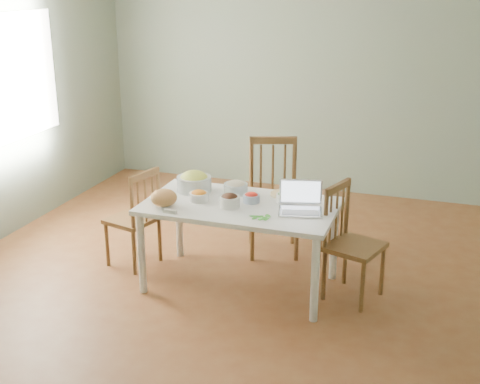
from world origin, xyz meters
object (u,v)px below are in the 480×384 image
(chair_far, at_px, (274,199))
(chair_right, at_px, (355,244))
(chair_left, at_px, (132,217))
(bowl_squash, at_px, (194,181))
(dining_table, at_px, (240,245))
(bread_boule, at_px, (164,198))
(laptop, at_px, (301,199))

(chair_far, distance_m, chair_right, 1.05)
(chair_left, distance_m, bowl_squash, 0.67)
(dining_table, height_order, bowl_squash, bowl_squash)
(chair_left, height_order, chair_right, chair_right)
(chair_far, relative_size, bowl_squash, 3.61)
(dining_table, xyz_separation_m, chair_far, (0.07, 0.72, 0.17))
(chair_far, bearing_deg, bread_boule, -142.55)
(chair_right, height_order, bowl_squash, chair_right)
(dining_table, distance_m, chair_right, 0.92)
(dining_table, distance_m, bowl_squash, 0.67)
(bread_boule, distance_m, laptop, 1.07)
(dining_table, xyz_separation_m, bowl_squash, (-0.47, 0.18, 0.44))
(laptop, bearing_deg, chair_right, 3.19)
(chair_far, distance_m, bread_boule, 1.17)
(chair_right, height_order, laptop, laptop)
(laptop, bearing_deg, chair_far, 105.49)
(chair_far, xyz_separation_m, laptop, (0.42, -0.76, 0.31))
(dining_table, height_order, chair_right, chair_right)
(chair_far, distance_m, chair_left, 1.27)
(chair_left, bearing_deg, bread_boule, 69.96)
(chair_left, bearing_deg, chair_far, 134.51)
(chair_left, height_order, bowl_squash, bowl_squash)
(dining_table, bearing_deg, bowl_squash, 158.87)
(chair_far, distance_m, bowl_squash, 0.81)
(dining_table, xyz_separation_m, chair_right, (0.91, 0.09, 0.10))
(chair_right, relative_size, laptop, 2.77)
(chair_right, bearing_deg, bread_boule, 120.42)
(dining_table, height_order, laptop, laptop)
(bread_boule, height_order, laptop, laptop)
(dining_table, bearing_deg, chair_right, 5.64)
(bowl_squash, bearing_deg, dining_table, -21.13)
(laptop, bearing_deg, bread_boule, 176.95)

